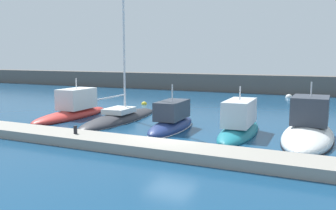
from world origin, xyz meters
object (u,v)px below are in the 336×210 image
(motorboat_red_nearest, at_px, (74,109))
(dock_bollard, at_px, (75,130))
(motorboat_white_fifth, at_px, (308,130))
(mooring_buoy_white, at_px, (289,98))
(sailboat_charcoal_second, at_px, (121,117))
(motorboat_navy_third, at_px, (172,121))
(mooring_buoy_yellow, at_px, (144,104))
(motorboat_teal_fourth, at_px, (239,125))

(motorboat_red_nearest, bearing_deg, dock_bollard, -141.83)
(motorboat_white_fifth, relative_size, mooring_buoy_white, 10.56)
(motorboat_red_nearest, bearing_deg, motorboat_white_fifth, -94.22)
(motorboat_white_fifth, bearing_deg, sailboat_charcoal_second, 85.64)
(sailboat_charcoal_second, relative_size, motorboat_navy_third, 2.75)
(mooring_buoy_yellow, relative_size, dock_bollard, 1.28)
(motorboat_red_nearest, height_order, sailboat_charcoal_second, sailboat_charcoal_second)
(motorboat_teal_fourth, height_order, dock_bollard, motorboat_teal_fourth)
(sailboat_charcoal_second, xyz_separation_m, dock_bollard, (1.78, -7.20, 0.49))
(motorboat_teal_fourth, distance_m, motorboat_white_fifth, 3.94)
(motorboat_white_fifth, xyz_separation_m, mooring_buoy_white, (-3.92, 22.26, -0.53))
(mooring_buoy_white, bearing_deg, motorboat_teal_fourth, -90.04)
(motorboat_navy_third, bearing_deg, mooring_buoy_white, -14.30)
(motorboat_red_nearest, xyz_separation_m, mooring_buoy_white, (13.40, 21.79, -0.63))
(mooring_buoy_yellow, bearing_deg, motorboat_navy_third, -52.54)
(motorboat_white_fifth, height_order, mooring_buoy_yellow, motorboat_white_fifth)
(motorboat_white_fifth, distance_m, mooring_buoy_yellow, 18.76)
(motorboat_red_nearest, relative_size, motorboat_teal_fourth, 1.12)
(motorboat_red_nearest, distance_m, motorboat_white_fifth, 17.32)
(dock_bollard, bearing_deg, motorboat_teal_fourth, 39.45)
(mooring_buoy_yellow, distance_m, mooring_buoy_white, 17.60)
(motorboat_white_fifth, xyz_separation_m, mooring_buoy_yellow, (-16.13, 9.58, -0.53))
(motorboat_red_nearest, bearing_deg, mooring_buoy_white, -34.24)
(mooring_buoy_yellow, bearing_deg, motorboat_white_fifth, -30.71)
(motorboat_teal_fourth, bearing_deg, motorboat_navy_third, 94.10)
(motorboat_red_nearest, relative_size, mooring_buoy_white, 10.74)
(mooring_buoy_yellow, bearing_deg, motorboat_teal_fourth, -38.64)
(sailboat_charcoal_second, distance_m, mooring_buoy_yellow, 9.20)
(motorboat_teal_fourth, bearing_deg, sailboat_charcoal_second, 80.81)
(sailboat_charcoal_second, xyz_separation_m, motorboat_navy_third, (4.96, -1.55, 0.30))
(motorboat_teal_fourth, relative_size, mooring_buoy_yellow, 13.50)
(motorboat_red_nearest, height_order, motorboat_navy_third, motorboat_red_nearest)
(sailboat_charcoal_second, bearing_deg, motorboat_navy_third, -110.25)
(motorboat_red_nearest, relative_size, sailboat_charcoal_second, 0.48)
(motorboat_red_nearest, xyz_separation_m, motorboat_white_fifth, (17.32, -0.47, -0.10))
(motorboat_white_fifth, height_order, dock_bollard, motorboat_white_fifth)
(motorboat_white_fifth, relative_size, dock_bollard, 19.08)
(motorboat_red_nearest, height_order, motorboat_teal_fourth, motorboat_red_nearest)
(motorboat_red_nearest, distance_m, motorboat_teal_fourth, 13.40)
(motorboat_red_nearest, relative_size, motorboat_navy_third, 1.32)
(sailboat_charcoal_second, relative_size, dock_bollard, 40.46)
(motorboat_navy_third, height_order, motorboat_teal_fourth, motorboat_teal_fourth)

